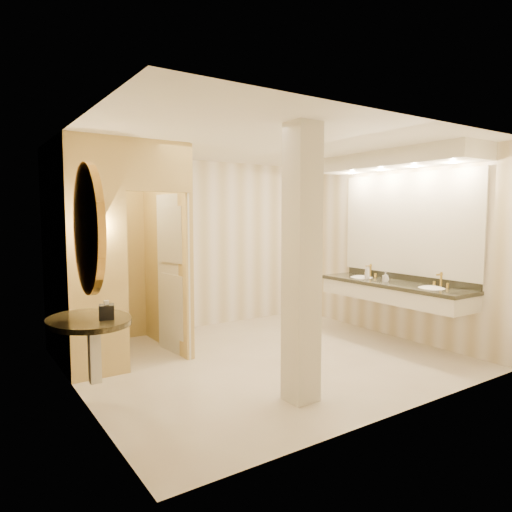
# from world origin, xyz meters

# --- Properties ---
(floor) EXTENTS (4.50, 4.50, 0.00)m
(floor) POSITION_xyz_m (0.00, 0.00, 0.00)
(floor) COLOR beige
(floor) RESTS_ON ground
(ceiling) EXTENTS (4.50, 4.50, 0.00)m
(ceiling) POSITION_xyz_m (0.00, 0.00, 2.70)
(ceiling) COLOR white
(ceiling) RESTS_ON wall_back
(wall_back) EXTENTS (4.50, 0.02, 2.70)m
(wall_back) POSITION_xyz_m (0.00, 2.00, 1.35)
(wall_back) COLOR #EFE2CF
(wall_back) RESTS_ON floor
(wall_front) EXTENTS (4.50, 0.02, 2.70)m
(wall_front) POSITION_xyz_m (0.00, -2.00, 1.35)
(wall_front) COLOR #EFE2CF
(wall_front) RESTS_ON floor
(wall_left) EXTENTS (0.02, 4.00, 2.70)m
(wall_left) POSITION_xyz_m (-2.25, 0.00, 1.35)
(wall_left) COLOR #EFE2CF
(wall_left) RESTS_ON floor
(wall_right) EXTENTS (0.02, 4.00, 2.70)m
(wall_right) POSITION_xyz_m (2.25, 0.00, 1.35)
(wall_right) COLOR #EFE2CF
(wall_right) RESTS_ON floor
(toilet_closet) EXTENTS (1.50, 1.55, 2.70)m
(toilet_closet) POSITION_xyz_m (-1.11, 0.97, 1.39)
(toilet_closet) COLOR #E7C679
(toilet_closet) RESTS_ON floor
(wall_sconce) EXTENTS (0.14, 0.14, 0.42)m
(wall_sconce) POSITION_xyz_m (-1.93, 0.43, 1.73)
(wall_sconce) COLOR gold
(wall_sconce) RESTS_ON toilet_closet
(vanity) EXTENTS (0.75, 2.47, 2.09)m
(vanity) POSITION_xyz_m (1.98, -0.40, 1.63)
(vanity) COLOR silver
(vanity) RESTS_ON floor
(console_shelf) EXTENTS (0.94, 0.94, 1.92)m
(console_shelf) POSITION_xyz_m (-2.21, -0.32, 1.34)
(console_shelf) COLOR black
(console_shelf) RESTS_ON floor
(pillar) EXTENTS (0.28, 0.28, 2.70)m
(pillar) POSITION_xyz_m (-0.45, -1.25, 1.35)
(pillar) COLOR silver
(pillar) RESTS_ON floor
(tissue_box) EXTENTS (0.16, 0.16, 0.13)m
(tissue_box) POSITION_xyz_m (-2.10, -0.45, 0.94)
(tissue_box) COLOR black
(tissue_box) RESTS_ON console_shelf
(toilet) EXTENTS (0.70, 0.92, 0.83)m
(toilet) POSITION_xyz_m (-1.50, 1.58, 0.42)
(toilet) COLOR white
(toilet) RESTS_ON floor
(soap_bottle_a) EXTENTS (0.07, 0.07, 0.14)m
(soap_bottle_a) POSITION_xyz_m (1.89, -0.30, 0.94)
(soap_bottle_a) COLOR beige
(soap_bottle_a) RESTS_ON vanity
(soap_bottle_b) EXTENTS (0.09, 0.09, 0.11)m
(soap_bottle_b) POSITION_xyz_m (1.91, -0.30, 0.93)
(soap_bottle_b) COLOR silver
(soap_bottle_b) RESTS_ON vanity
(soap_bottle_c) EXTENTS (0.09, 0.09, 0.20)m
(soap_bottle_c) POSITION_xyz_m (1.88, 0.03, 0.97)
(soap_bottle_c) COLOR #C6B28C
(soap_bottle_c) RESTS_ON vanity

